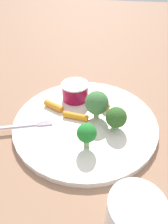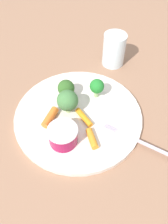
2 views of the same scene
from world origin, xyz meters
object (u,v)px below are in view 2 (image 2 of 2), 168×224
(carrot_stick_0, at_px, (50,117))
(drinking_glass, at_px, (114,50))
(carrot_stick_1, at_px, (84,117))
(broccoli_floret_2, at_px, (97,87))
(broccoli_floret_1, at_px, (66,88))
(plate, at_px, (78,115))
(fork, at_px, (145,144))
(broccoli_floret_0, at_px, (68,101))
(carrot_stick_2, at_px, (92,138))
(sauce_cup, at_px, (63,135))

(carrot_stick_0, bearing_deg, drinking_glass, -166.82)
(carrot_stick_1, bearing_deg, broccoli_floret_2, -153.39)
(broccoli_floret_2, relative_size, carrot_stick_0, 0.99)
(carrot_stick_0, bearing_deg, broccoli_floret_1, -155.00)
(carrot_stick_0, relative_size, carrot_stick_1, 0.96)
(plate, distance_m, broccoli_floret_1, 0.07)
(drinking_glass, bearing_deg, plate, 23.57)
(carrot_stick_1, xyz_separation_m, fork, (-0.05, 0.13, -0.00))
(broccoli_floret_2, bearing_deg, carrot_stick_1, 26.61)
(broccoli_floret_1, distance_m, drinking_glass, 0.19)
(broccoli_floret_0, distance_m, broccoli_floret_2, 0.08)
(broccoli_floret_0, bearing_deg, plate, 120.58)
(carrot_stick_1, distance_m, carrot_stick_2, 0.06)
(broccoli_floret_2, relative_size, carrot_stick_1, 0.95)
(broccoli_floret_1, distance_m, carrot_stick_2, 0.14)
(plate, distance_m, carrot_stick_1, 0.02)
(carrot_stick_0, distance_m, carrot_stick_2, 0.10)
(plate, height_order, carrot_stick_2, carrot_stick_2)
(sauce_cup, distance_m, broccoli_floret_2, 0.14)
(broccoli_floret_0, relative_size, carrot_stick_1, 1.14)
(broccoli_floret_1, height_order, drinking_glass, drinking_glass)
(fork, relative_size, drinking_glass, 2.06)
(carrot_stick_1, relative_size, carrot_stick_2, 1.15)
(broccoli_floret_1, bearing_deg, broccoli_floret_2, 139.76)
(sauce_cup, distance_m, fork, 0.17)
(broccoli_floret_0, height_order, broccoli_floret_1, broccoli_floret_0)
(broccoli_floret_2, bearing_deg, sauce_cup, 19.74)
(broccoli_floret_1, distance_m, carrot_stick_0, 0.08)
(sauce_cup, relative_size, fork, 0.33)
(broccoli_floret_1, xyz_separation_m, carrot_stick_0, (0.07, 0.03, -0.02))
(broccoli_floret_1, relative_size, fork, 0.26)
(carrot_stick_0, distance_m, drinking_glass, 0.26)
(plate, relative_size, carrot_stick_1, 5.49)
(plate, bearing_deg, carrot_stick_0, -25.16)
(broccoli_floret_2, height_order, carrot_stick_0, broccoli_floret_2)
(carrot_stick_2, distance_m, drinking_glass, 0.27)
(carrot_stick_2, relative_size, drinking_glass, 0.51)
(drinking_glass, bearing_deg, carrot_stick_0, 13.18)
(broccoli_floret_2, relative_size, drinking_glass, 0.56)
(carrot_stick_2, bearing_deg, broccoli_floret_0, -97.08)
(sauce_cup, distance_m, carrot_stick_2, 0.06)
(plate, xyz_separation_m, carrot_stick_2, (0.02, 0.07, 0.01))
(plate, xyz_separation_m, broccoli_floret_1, (-0.01, -0.06, 0.03))
(broccoli_floret_2, distance_m, drinking_glass, 0.15)
(carrot_stick_1, bearing_deg, broccoli_floret_0, -72.53)
(drinking_glass, bearing_deg, broccoli_floret_0, 17.47)
(broccoli_floret_0, bearing_deg, carrot_stick_1, 107.47)
(carrot_stick_1, xyz_separation_m, drinking_glass, (-0.20, -0.11, 0.03))
(plate, bearing_deg, broccoli_floret_0, -59.42)
(plate, xyz_separation_m, drinking_glass, (-0.20, -0.09, 0.04))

